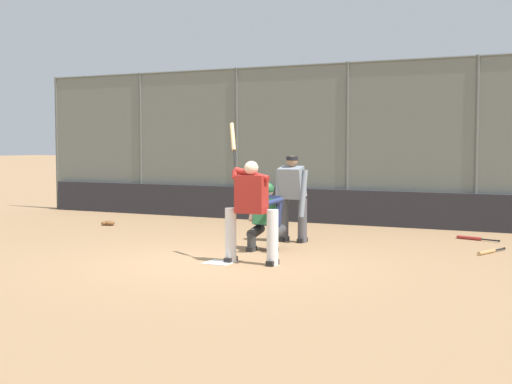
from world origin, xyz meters
TOP-DOWN VIEW (x-y plane):
  - ground_plane at (0.00, 0.00)m, footprint 160.00×160.00m
  - home_plate_marker at (0.00, 0.00)m, footprint 0.43×0.43m
  - backstop_fence at (-0.00, -6.04)m, footprint 17.34×0.08m
  - padding_wall at (0.00, -5.94)m, footprint 16.92×0.18m
  - bleachers_beyond at (-2.64, -8.54)m, footprint 12.08×2.50m
  - batter_at_plate at (-0.48, -0.15)m, footprint 1.05×0.61m
  - catcher_behind_plate at (-0.10, -1.48)m, footprint 0.63×0.74m
  - umpire_home at (-0.08, -2.67)m, footprint 0.66×0.40m
  - spare_bat_near_backstop at (-3.09, -4.47)m, footprint 0.84×0.30m
  - spare_bat_by_padding at (-3.62, -2.83)m, footprint 0.35×0.85m
  - fielding_glove_on_dirt at (4.75, -3.34)m, footprint 0.31×0.23m

SIDE VIEW (x-z plane):
  - ground_plane at x=0.00m, z-range 0.00..0.00m
  - home_plate_marker at x=0.00m, z-range 0.00..0.01m
  - spare_bat_near_backstop at x=-3.09m, z-range 0.00..0.07m
  - spare_bat_by_padding at x=-3.62m, z-range 0.00..0.07m
  - fielding_glove_on_dirt at x=4.75m, z-range 0.00..0.11m
  - padding_wall at x=0.00m, z-range 0.00..0.80m
  - bleachers_beyond at x=-2.64m, z-range -0.26..1.22m
  - catcher_behind_plate at x=-0.10m, z-range 0.02..1.20m
  - batter_at_plate at x=-0.48m, z-range -0.23..1.96m
  - umpire_home at x=-0.08m, z-range 0.06..1.68m
  - backstop_fence at x=0.00m, z-range 0.09..3.81m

